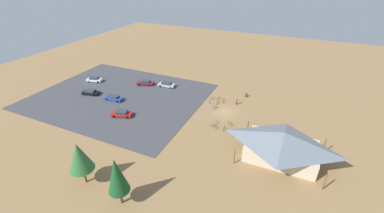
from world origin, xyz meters
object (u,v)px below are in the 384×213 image
object	(u,v)px
bicycle_black_near_porch	(214,126)
bicycle_yellow_edge_south	(214,107)
bike_pavilion	(282,144)
bicycle_teal_trailside	(218,103)
trash_bin	(246,95)
bicycle_silver_yard_center	(212,99)
car_black_inner_stall	(91,92)
bicycle_purple_yard_right	(224,129)
car_white_mid_lot	(94,79)
car_blue_near_entry	(114,98)
pine_west	(117,175)
bicycle_blue_lone_west	(235,134)
visitor_crossing_yard	(237,101)
car_red_by_curb	(122,114)
car_silver_end_stall	(167,84)
lot_sign	(210,105)
bicycle_orange_front_row	(230,124)
car_maroon_far_end	(145,83)
bicycle_red_yard_front	(219,99)
bicycle_green_edge_north	(223,101)
pine_east	(79,157)
bicycle_white_by_bin	(216,122)

from	to	relation	value
bicycle_black_near_porch	bicycle_yellow_edge_south	size ratio (longest dim) A/B	1.01
bike_pavilion	bicycle_yellow_edge_south	distance (m)	20.58
bicycle_teal_trailside	trash_bin	bearing A→B (deg)	-128.63
bicycle_silver_yard_center	car_black_inner_stall	xyz separation A→B (m)	(30.29, 10.34, 0.37)
bicycle_purple_yard_right	car_white_mid_lot	xyz separation A→B (m)	(42.28, -7.99, 0.38)
car_blue_near_entry	trash_bin	bearing A→B (deg)	-152.35
car_white_mid_lot	car_blue_near_entry	bearing A→B (deg)	151.68
pine_west	bicycle_blue_lone_west	distance (m)	25.44
bicycle_yellow_edge_south	visitor_crossing_yard	bearing A→B (deg)	-136.38
car_red_by_curb	car_silver_end_stall	bearing A→B (deg)	-94.55
lot_sign	visitor_crossing_yard	size ratio (longest dim) A/B	1.27
trash_bin	bicycle_teal_trailside	bearing A→B (deg)	51.37
bike_pavilion	bicycle_purple_yard_right	size ratio (longest dim) A/B	7.92
bicycle_yellow_edge_south	car_blue_near_entry	size ratio (longest dim) A/B	0.35
bicycle_orange_front_row	bicycle_blue_lone_west	bearing A→B (deg)	123.47
bicycle_purple_yard_right	bicycle_orange_front_row	world-z (taller)	bicycle_purple_yard_right
car_blue_near_entry	visitor_crossing_yard	distance (m)	30.84
bicycle_orange_front_row	bicycle_silver_yard_center	world-z (taller)	bicycle_orange_front_row
bicycle_teal_trailside	car_blue_near_entry	size ratio (longest dim) A/B	0.35
bicycle_black_near_porch	car_silver_end_stall	bearing A→B (deg)	-35.50
car_silver_end_stall	car_white_mid_lot	size ratio (longest dim) A/B	1.02
car_silver_end_stall	car_maroon_far_end	xyz separation A→B (m)	(6.22, 1.34, -0.02)
trash_bin	car_silver_end_stall	distance (m)	22.12
bicycle_orange_front_row	bicycle_red_yard_front	size ratio (longest dim) A/B	0.84
bicycle_red_yard_front	car_black_inner_stall	world-z (taller)	car_black_inner_stall
lot_sign	trash_bin	bearing A→B (deg)	-121.05
car_silver_end_stall	bicycle_green_edge_north	bearing A→B (deg)	173.11
lot_sign	visitor_crossing_yard	distance (m)	7.32
bicycle_yellow_edge_south	bicycle_black_near_porch	bearing A→B (deg)	110.59
lot_sign	car_white_mid_lot	bearing A→B (deg)	-2.23
bicycle_teal_trailside	car_white_mid_lot	size ratio (longest dim) A/B	0.37
bicycle_orange_front_row	bicycle_teal_trailside	xyz separation A→B (m)	(5.43, -7.71, -0.03)
pine_east	car_white_mid_lot	distance (m)	40.93
bicycle_orange_front_row	car_blue_near_entry	xyz separation A→B (m)	(30.07, 1.22, 0.32)
lot_sign	car_blue_near_entry	bearing A→B (deg)	12.83
bicycle_black_near_porch	bicycle_teal_trailside	distance (m)	10.48
bicycle_green_edge_north	bicycle_black_near_porch	bearing A→B (deg)	98.84
bicycle_orange_front_row	visitor_crossing_yard	distance (m)	9.60
car_silver_end_stall	pine_west	bearing A→B (deg)	110.04
bicycle_black_near_porch	pine_east	bearing A→B (deg)	59.41
bicycle_red_yard_front	bicycle_yellow_edge_south	distance (m)	4.66
bicycle_red_yard_front	bike_pavilion	bearing A→B (deg)	136.03
bicycle_yellow_edge_south	car_silver_end_stall	world-z (taller)	car_silver_end_stall
bicycle_teal_trailside	car_black_inner_stall	distance (m)	33.48
bicycle_black_near_porch	car_black_inner_stall	xyz separation A→B (m)	(35.10, -1.24, 0.33)
bicycle_white_by_bin	bicycle_teal_trailside	distance (m)	8.74
bicycle_blue_lone_west	car_white_mid_lot	size ratio (longest dim) A/B	0.38
bike_pavilion	pine_west	bearing A→B (deg)	44.97
bike_pavilion	visitor_crossing_yard	xyz separation A→B (m)	(12.28, -15.96, -2.14)
pine_west	car_red_by_curb	size ratio (longest dim) A/B	1.65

